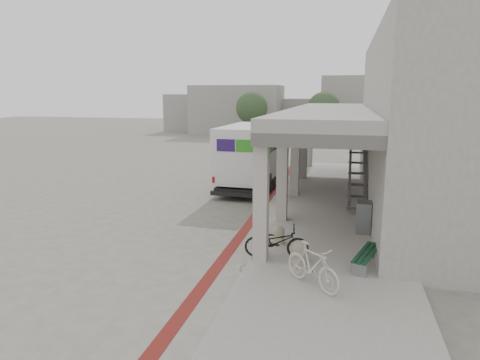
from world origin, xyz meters
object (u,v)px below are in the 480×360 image
(fedex_truck, at_px, (255,153))
(bicycle_black, at_px, (276,242))
(bench, at_px, (367,256))
(bicycle_cream, at_px, (312,266))
(utility_cabinet, at_px, (363,217))

(fedex_truck, xyz_separation_m, bicycle_black, (2.68, -9.75, -1.08))
(bench, xyz_separation_m, bicycle_cream, (-1.31, -1.58, 0.24))
(fedex_truck, height_order, bicycle_cream, fedex_truck)
(utility_cabinet, bearing_deg, fedex_truck, 126.74)
(fedex_truck, bearing_deg, bench, -60.35)
(utility_cabinet, bearing_deg, bicycle_black, -130.06)
(utility_cabinet, bearing_deg, bicycle_cream, -106.38)
(bicycle_black, bearing_deg, fedex_truck, 7.50)
(bench, height_order, bicycle_cream, bicycle_cream)
(bicycle_black, xyz_separation_m, bicycle_cream, (1.12, -1.63, 0.06))
(bicycle_cream, bearing_deg, bicycle_black, 77.21)
(bench, relative_size, bicycle_cream, 1.00)
(bicycle_cream, bearing_deg, utility_cabinet, 26.47)
(fedex_truck, xyz_separation_m, bicycle_cream, (3.80, -11.38, -1.02))
(fedex_truck, relative_size, bicycle_black, 4.15)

